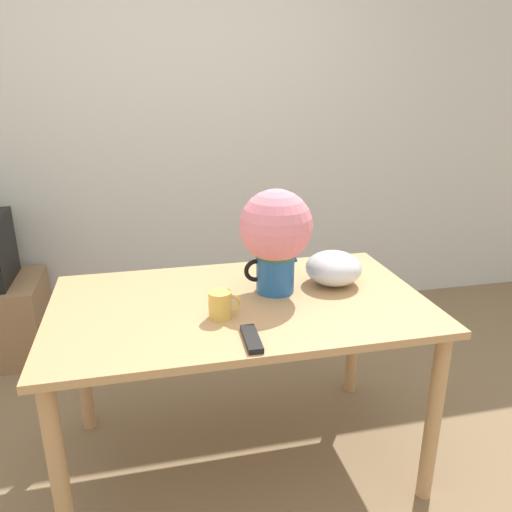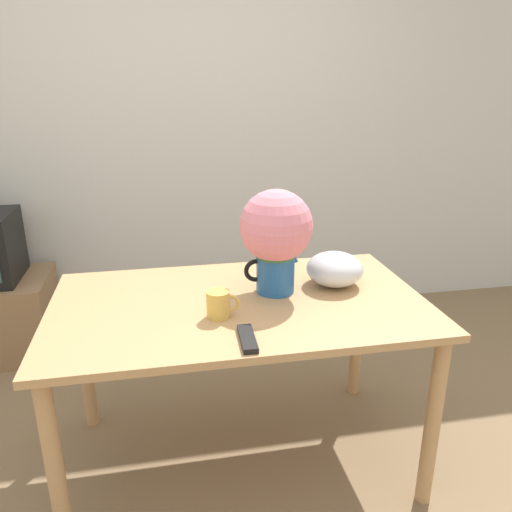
% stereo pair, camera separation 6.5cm
% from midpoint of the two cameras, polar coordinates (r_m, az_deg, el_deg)
% --- Properties ---
extents(ground_plane, '(12.00, 12.00, 0.00)m').
position_cam_midpoint_polar(ground_plane, '(2.26, -5.22, -26.12)').
color(ground_plane, '#7F6647').
extents(wall_back, '(8.00, 0.05, 2.60)m').
position_cam_midpoint_polar(wall_back, '(3.38, -10.28, 13.87)').
color(wall_back, silver).
rests_on(wall_back, ground_plane).
extents(table, '(1.49, 0.88, 0.78)m').
position_cam_midpoint_polar(table, '(2.05, -2.74, -7.65)').
color(table, tan).
rests_on(table, ground_plane).
extents(flower_vase, '(0.30, 0.30, 0.43)m').
position_cam_midpoint_polar(flower_vase, '(2.01, 1.35, 2.48)').
color(flower_vase, '#235B9E').
rests_on(flower_vase, table).
extents(coffee_mug, '(0.12, 0.09, 0.10)m').
position_cam_midpoint_polar(coffee_mug, '(1.86, -5.04, -5.56)').
color(coffee_mug, gold).
rests_on(coffee_mug, table).
extents(white_bowl, '(0.24, 0.24, 0.14)m').
position_cam_midpoint_polar(white_bowl, '(2.17, 8.01, -1.37)').
color(white_bowl, silver).
rests_on(white_bowl, table).
extents(remote_control, '(0.06, 0.18, 0.02)m').
position_cam_midpoint_polar(remote_control, '(1.71, -1.61, -9.45)').
color(remote_control, black).
rests_on(remote_control, table).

